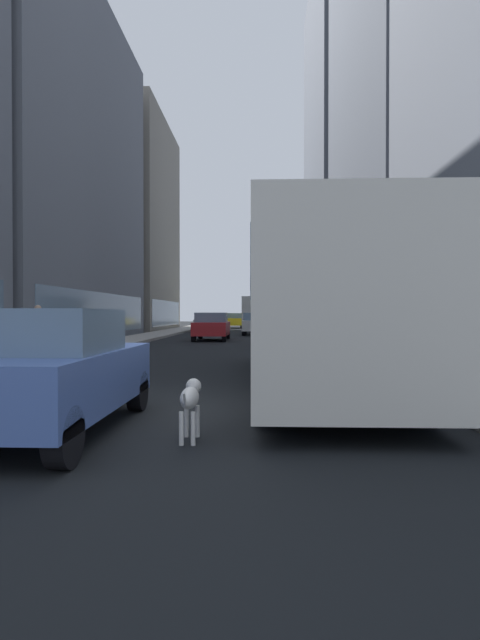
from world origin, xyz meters
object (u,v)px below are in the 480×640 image
at_px(car_blue_hatchback, 43,370).
at_px(pedestrian_with_handbag, 38,331).
at_px(car_silver_sedan, 284,328).
at_px(car_red_coupe, 212,326).
at_px(car_grey_wagon, 208,322).
at_px(box_truck, 256,313).
at_px(transit_bus, 313,304).
at_px(dalmatian_dog, 190,398).
at_px(car_yellow_taxi, 234,320).
at_px(car_white_van, 254,324).

xyz_separation_m(car_blue_hatchback, pedestrian_with_handbag, (-4.32, 9.69, 0.19)).
bearing_deg(car_silver_sedan, car_blue_hatchback, -101.89).
bearing_deg(car_blue_hatchback, car_red_coupe, 90.00).
bearing_deg(car_blue_hatchback, car_grey_wagon, 92.49).
bearing_deg(car_grey_wagon, box_truck, 45.29).
bearing_deg(transit_bus, car_blue_hatchback, -129.24).
xyz_separation_m(car_red_coupe, dalmatian_dog, (1.97, -23.54, -0.31)).
relative_size(car_silver_sedan, pedestrian_with_handbag, 2.73).
bearing_deg(car_yellow_taxi, car_red_coupe, -90.00).
height_order(transit_bus, car_red_coupe, transit_bus).
bearing_deg(car_white_van, car_blue_hatchback, -94.36).
bearing_deg(car_yellow_taxi, box_truck, -74.53).
xyz_separation_m(box_truck, pedestrian_with_handbag, (-6.72, -31.09, -0.65)).
xyz_separation_m(car_blue_hatchback, car_white_van, (2.40, 31.46, 0.00)).
relative_size(box_truck, dalmatian_dog, 7.79).
height_order(car_red_coupe, car_white_van, same).
relative_size(car_yellow_taxi, car_blue_hatchback, 1.22).
bearing_deg(dalmatian_dog, pedestrian_with_handbag, 122.25).
xyz_separation_m(car_red_coupe, car_white_van, (2.40, 8.19, 0.00)).
bearing_deg(dalmatian_dog, transit_bus, 68.53).
bearing_deg(box_truck, car_blue_hatchback, -93.37).
xyz_separation_m(car_yellow_taxi, car_grey_wagon, (-1.60, -12.71, -0.00)).
bearing_deg(pedestrian_with_handbag, car_silver_sedan, 48.22).
xyz_separation_m(car_grey_wagon, box_truck, (4.00, 4.04, 0.84)).
distance_m(car_yellow_taxi, pedestrian_with_handbag, 39.99).
relative_size(car_blue_hatchback, dalmatian_dog, 4.09).
bearing_deg(car_red_coupe, car_yellow_taxi, 90.00).
bearing_deg(car_blue_hatchback, dalmatian_dog, -7.82).
bearing_deg(car_silver_sedan, car_white_van, 97.32).
relative_size(transit_bus, box_truck, 1.54).
distance_m(car_red_coupe, dalmatian_dog, 23.62).
bearing_deg(car_silver_sedan, car_grey_wagon, 107.52).
distance_m(car_red_coupe, box_truck, 17.70).
distance_m(car_blue_hatchback, pedestrian_with_handbag, 10.61).
distance_m(car_red_coupe, car_blue_hatchback, 23.27).
relative_size(car_yellow_taxi, car_red_coupe, 1.16).
bearing_deg(car_white_van, box_truck, 90.00).
bearing_deg(car_grey_wagon, car_blue_hatchback, -87.51).
distance_m(car_grey_wagon, car_silver_sedan, 18.60).
height_order(car_red_coupe, car_blue_hatchback, same).
bearing_deg(pedestrian_with_handbag, box_truck, 77.81).
xyz_separation_m(car_red_coupe, box_truck, (2.40, 17.51, 0.84)).
bearing_deg(car_yellow_taxi, pedestrian_with_handbag, -96.20).
distance_m(transit_bus, car_red_coupe, 18.83).
distance_m(car_yellow_taxi, car_blue_hatchback, 49.45).
xyz_separation_m(car_white_van, pedestrian_with_handbag, (-6.72, -21.76, 0.19)).
distance_m(box_truck, pedestrian_with_handbag, 31.81).
xyz_separation_m(transit_bus, car_silver_sedan, (0.00, 14.11, -0.95)).
distance_m(car_silver_sedan, pedestrian_with_handbag, 12.49).
xyz_separation_m(car_red_coupe, car_grey_wagon, (-1.60, 13.47, 0.00)).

